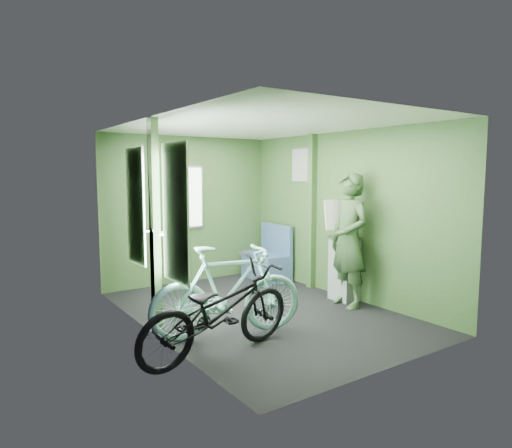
# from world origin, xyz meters

# --- Properties ---
(room) EXTENTS (4.00, 4.02, 2.31)m
(room) POSITION_xyz_m (-0.04, 0.04, 1.44)
(room) COLOR black
(room) RESTS_ON ground
(bicycle_black) EXTENTS (1.81, 0.96, 0.98)m
(bicycle_black) POSITION_xyz_m (-1.12, -0.93, 0.00)
(bicycle_black) COLOR black
(bicycle_black) RESTS_ON ground
(bicycle_mint) EXTENTS (1.73, 0.93, 1.02)m
(bicycle_mint) POSITION_xyz_m (-0.78, -0.52, 0.00)
(bicycle_mint) COLOR #78BAB3
(bicycle_mint) RESTS_ON ground
(passenger) EXTENTS (0.50, 0.71, 1.73)m
(passenger) POSITION_xyz_m (1.09, -0.42, 0.87)
(passenger) COLOR #334E2A
(passenger) RESTS_ON ground
(waste_box) EXTENTS (0.26, 0.36, 0.87)m
(waste_box) POSITION_xyz_m (1.26, -0.18, 0.44)
(waste_box) COLOR gray
(waste_box) RESTS_ON ground
(bench_seat) EXTENTS (0.50, 0.86, 0.89)m
(bench_seat) POSITION_xyz_m (1.14, 1.45, 0.26)
(bench_seat) COLOR navy
(bench_seat) RESTS_ON ground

